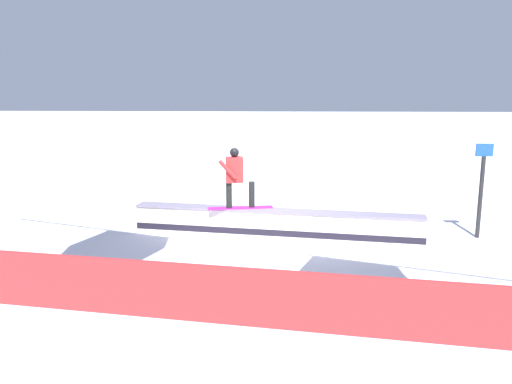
# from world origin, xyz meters

# --- Properties ---
(ground_plane) EXTENTS (120.00, 120.00, 0.00)m
(ground_plane) POSITION_xyz_m (0.00, 0.00, 0.00)
(ground_plane) COLOR white
(grind_box) EXTENTS (6.96, 1.56, 0.69)m
(grind_box) POSITION_xyz_m (0.00, 0.00, 0.31)
(grind_box) COLOR white
(grind_box) RESTS_ON ground_plane
(snowboarder) EXTENTS (1.60, 0.57, 1.47)m
(snowboarder) POSITION_xyz_m (0.95, -0.12, 1.48)
(snowboarder) COLOR #B52298
(snowboarder) RESTS_ON grind_box
(safety_fence) EXTENTS (9.82, 1.62, 0.93)m
(safety_fence) POSITION_xyz_m (0.00, 4.88, 0.47)
(safety_fence) COLOR red
(safety_fence) RESTS_ON ground_plane
(trail_marker) EXTENTS (0.40, 0.10, 2.28)m
(trail_marker) POSITION_xyz_m (-4.89, -0.20, 1.21)
(trail_marker) COLOR #262628
(trail_marker) RESTS_ON ground_plane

